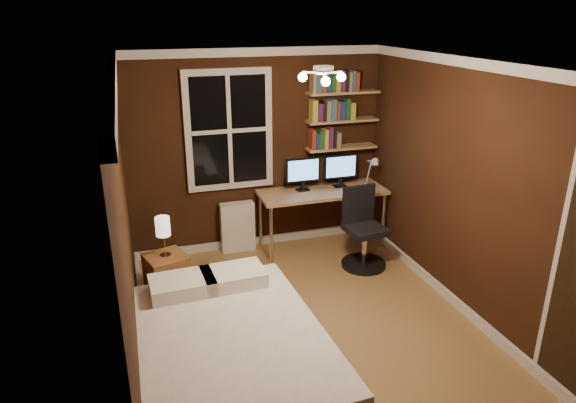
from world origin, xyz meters
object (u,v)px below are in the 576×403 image
object	(u,v)px
nightstand	(167,277)
monitor_left	(303,174)
bed	(229,359)
desk	(322,195)
radiator	(237,227)
monitor_right	(340,171)
office_chair	(363,237)
bedside_lamp	(164,237)
desk_lamp	(372,172)

from	to	relation	value
nightstand	monitor_left	xyz separation A→B (m)	(1.79, 0.80, 0.73)
bed	desk	size ratio (longest dim) A/B	1.28
radiator	monitor_right	distance (m)	1.49
monitor_left	office_chair	xyz separation A→B (m)	(0.52, -0.72, -0.61)
bed	monitor_right	xyz separation A→B (m)	(1.95, 2.40, 0.69)
monitor_right	bedside_lamp	bearing A→B (deg)	-160.74
monitor_right	desk_lamp	bearing A→B (deg)	-26.80
bedside_lamp	office_chair	world-z (taller)	office_chair
desk	monitor_left	xyz separation A→B (m)	(-0.23, 0.08, 0.27)
bed	desk	distance (m)	2.89
radiator	desk	bearing A→B (deg)	-11.07
bed	office_chair	bearing A→B (deg)	37.82
monitor_left	monitor_right	bearing A→B (deg)	0.00
bed	radiator	xyz separation A→B (m)	(0.61, 2.53, 0.03)
bed	monitor_left	size ratio (longest dim) A/B	4.66
radiator	monitor_left	world-z (taller)	monitor_left
bedside_lamp	radiator	distance (m)	1.39
desk	monitor_left	world-z (taller)	monitor_left
bed	radiator	world-z (taller)	bed
monitor_left	monitor_right	world-z (taller)	same
nightstand	monitor_left	size ratio (longest dim) A/B	1.12
nightstand	radiator	world-z (taller)	radiator
desk	bed	bearing A→B (deg)	-125.85
radiator	monitor_left	xyz separation A→B (m)	(0.83, -0.13, 0.66)
bed	nightstand	distance (m)	1.64
desk_lamp	office_chair	distance (m)	0.90
bed	monitor_left	bearing A→B (deg)	56.26
radiator	desk	distance (m)	1.15
desk	desk_lamp	world-z (taller)	desk_lamp
bedside_lamp	monitor_right	world-z (taller)	monitor_right
monitor_right	office_chair	world-z (taller)	monitor_right
desk	office_chair	bearing A→B (deg)	-66.38
nightstand	desk_lamp	xyz separation A→B (m)	(2.65, 0.62, 0.74)
nightstand	office_chair	bearing A→B (deg)	-15.26
radiator	desk	xyz separation A→B (m)	(1.06, -0.21, 0.39)
monitor_right	desk	bearing A→B (deg)	-163.46
desk_lamp	bedside_lamp	bearing A→B (deg)	-166.72
nightstand	monitor_left	world-z (taller)	monitor_left
nightstand	desk	size ratio (longest dim) A/B	0.31
radiator	office_chair	distance (m)	1.59
radiator	desk_lamp	bearing A→B (deg)	-10.25
desk_lamp	radiator	bearing A→B (deg)	169.75
bed	office_chair	distance (m)	2.58
bed	radiator	bearing A→B (deg)	73.63
radiator	desk_lamp	xyz separation A→B (m)	(1.69, -0.30, 0.67)
desk	office_chair	world-z (taller)	office_chair
nightstand	desk_lamp	size ratio (longest dim) A/B	1.13
bed	desk_lamp	xyz separation A→B (m)	(2.30, 2.22, 0.70)
desk	office_chair	distance (m)	0.78
bed	bedside_lamp	bearing A→B (deg)	99.58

